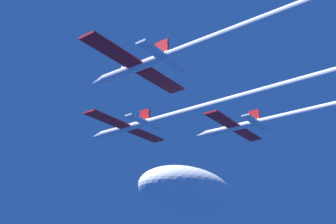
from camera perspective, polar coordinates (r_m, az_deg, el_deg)
jet_lead at (r=62.90m, az=4.70°, el=0.62°), size 18.83×57.72×3.12m
jet_left_wing at (r=47.40m, az=8.39°, el=11.19°), size 18.83×53.12×3.12m
jet_right_wing at (r=72.11m, az=19.14°, el=0.10°), size 18.83×52.94×3.12m
cloud_wispy at (r=117.45m, az=2.94°, el=-11.40°), size 38.06×20.93×13.32m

